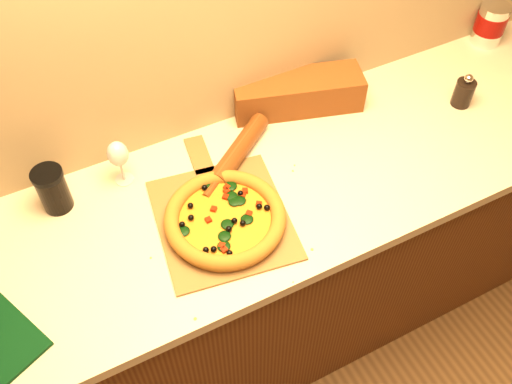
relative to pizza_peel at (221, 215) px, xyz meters
name	(u,v)px	position (x,y,z in m)	size (l,w,h in m)	color
cabinet	(247,276)	(0.10, 0.04, -0.47)	(2.80, 0.65, 0.86)	#4C2210
countertop	(245,199)	(0.10, 0.04, -0.02)	(2.84, 0.68, 0.04)	beige
pizza_peel	(221,215)	(0.00, 0.00, 0.00)	(0.43, 0.58, 0.01)	brown
pizza	(225,219)	(0.00, -0.04, 0.03)	(0.35, 0.35, 0.05)	#C07A30
bottle_cap	(9,350)	(-0.64, -0.14, 0.00)	(0.03, 0.03, 0.01)	black
pepper_grinder	(464,92)	(0.95, 0.07, 0.05)	(0.07, 0.07, 0.13)	black
rolling_pin	(240,149)	(0.15, 0.19, 0.03)	(0.36, 0.28, 0.06)	#562E0E
coffee_canister	(490,23)	(1.27, 0.31, 0.08)	(0.11, 0.11, 0.16)	silver
bread_bag	(297,93)	(0.43, 0.31, 0.06)	(0.44, 0.14, 0.12)	#642D13
wine_glass	(118,155)	(-0.21, 0.26, 0.11)	(0.06, 0.06, 0.16)	silver
dark_jar	(53,189)	(-0.41, 0.25, 0.07)	(0.09, 0.09, 0.15)	black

